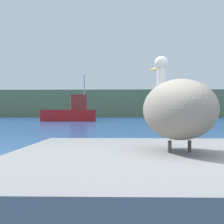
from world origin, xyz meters
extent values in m
cube|color=#6B7A51|center=(0.00, 81.97, 3.05)|extent=(140.00, 16.82, 6.10)
cube|color=slate|center=(-0.21, 0.40, 0.29)|extent=(2.78, 3.16, 0.59)
ellipsoid|color=gray|center=(-0.21, 0.40, 0.94)|extent=(0.73, 1.19, 0.51)
cylinder|color=white|center=(-0.30, 0.78, 1.18)|extent=(0.09, 0.09, 0.33)
sphere|color=white|center=(-0.30, 0.78, 1.39)|extent=(0.13, 0.13, 0.13)
cone|color=gold|center=(-0.35, 0.99, 1.36)|extent=(0.13, 0.33, 0.09)
cylinder|color=#4C4742|center=(-0.28, 0.32, 0.64)|extent=(0.03, 0.03, 0.10)
cylinder|color=#4C4742|center=(-0.11, 0.36, 0.64)|extent=(0.03, 0.03, 0.10)
cube|color=red|center=(-6.80, 37.15, 0.64)|extent=(6.43, 3.00, 1.29)
cube|color=maroon|center=(-5.64, 37.34, 2.15)|extent=(2.04, 1.95, 1.73)
cylinder|color=#B2B2B2|center=(-4.97, 37.45, 3.32)|extent=(0.12, 0.12, 4.08)
camera|label=1|loc=(-0.68, -2.53, 0.91)|focal=55.88mm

